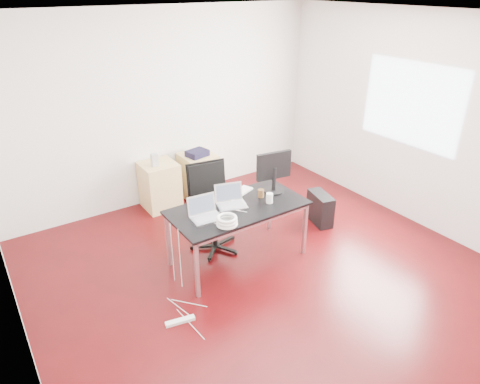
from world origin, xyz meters
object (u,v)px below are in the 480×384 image
filing_cabinet_left (160,185)px  filing_cabinet_right (198,175)px  office_chair (212,203)px  pc_tower (320,208)px  desk (238,210)px

filing_cabinet_left → filing_cabinet_right: same height
office_chair → pc_tower: office_chair is taller
office_chair → filing_cabinet_right: (0.54, 1.34, -0.26)m
filing_cabinet_right → pc_tower: filing_cabinet_right is taller
filing_cabinet_left → filing_cabinet_right: (0.65, 0.00, 0.00)m
filing_cabinet_right → filing_cabinet_left: bearing=180.0°
filing_cabinet_left → filing_cabinet_right: size_ratio=1.00×
pc_tower → filing_cabinet_right: bearing=135.2°
office_chair → filing_cabinet_left: bearing=103.8°
filing_cabinet_right → pc_tower: (1.01, -1.68, -0.13)m
desk → filing_cabinet_left: desk is taller
pc_tower → filing_cabinet_left: bearing=148.9°
pc_tower → desk: bearing=-161.7°
office_chair → filing_cabinet_right: 1.47m
filing_cabinet_left → pc_tower: bearing=-45.3°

